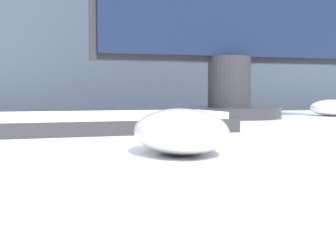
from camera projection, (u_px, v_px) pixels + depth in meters
The scene contains 4 objects.
partition_panel at pixel (79, 156), 1.28m from camera, with size 5.00×0.03×1.15m.
computer_mouse_near at pixel (180, 131), 0.36m from camera, with size 0.08×0.11×0.03m.
keyboard at pixel (71, 123), 0.54m from camera, with size 0.39×0.13×0.02m.
computer_mouse_far at pixel (332, 108), 0.97m from camera, with size 0.10×0.12×0.03m.
Camera 1 is at (-0.13, -0.62, 0.75)m, focal length 50.00 mm.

